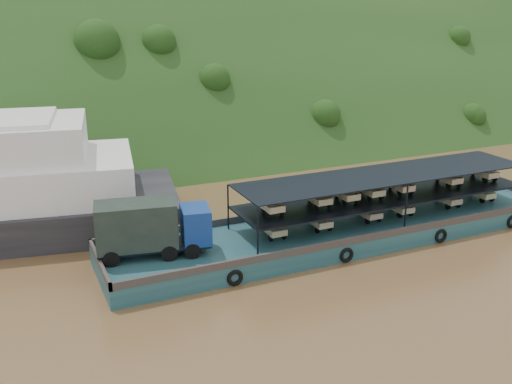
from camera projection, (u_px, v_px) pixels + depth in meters
name	position (u px, v px, depth m)	size (l,w,h in m)	color
ground	(298.00, 242.00, 41.21)	(160.00, 160.00, 0.00)	brown
hillside	(163.00, 140.00, 72.35)	(140.00, 28.00, 28.00)	#173312
cargo_barge	(326.00, 227.00, 40.87)	(35.06, 7.18, 4.79)	#143B47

